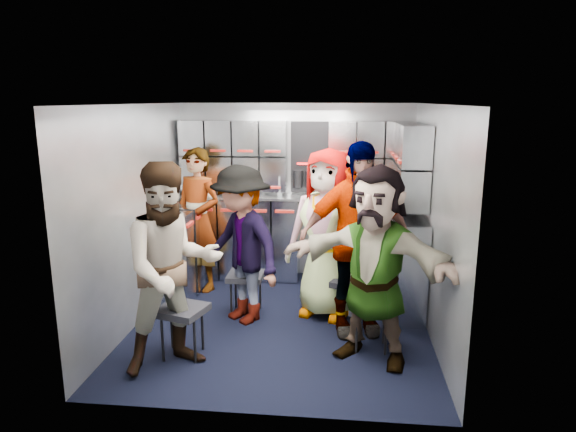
# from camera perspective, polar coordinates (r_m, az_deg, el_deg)

# --- Properties ---
(floor) EXTENTS (3.00, 3.00, 0.00)m
(floor) POSITION_cam_1_polar(r_m,az_deg,el_deg) (5.14, -0.75, -11.80)
(floor) COLOR black
(floor) RESTS_ON ground
(wall_back) EXTENTS (2.80, 0.04, 2.10)m
(wall_back) POSITION_cam_1_polar(r_m,az_deg,el_deg) (6.26, 0.85, 2.80)
(wall_back) COLOR #979EA5
(wall_back) RESTS_ON ground
(wall_left) EXTENTS (0.04, 3.00, 2.10)m
(wall_left) POSITION_cam_1_polar(r_m,az_deg,el_deg) (5.15, -16.44, 0.07)
(wall_left) COLOR #979EA5
(wall_left) RESTS_ON ground
(wall_right) EXTENTS (0.04, 3.00, 2.10)m
(wall_right) POSITION_cam_1_polar(r_m,az_deg,el_deg) (4.84, 15.92, -0.71)
(wall_right) COLOR #979EA5
(wall_right) RESTS_ON ground
(ceiling) EXTENTS (2.80, 3.00, 0.02)m
(ceiling) POSITION_cam_1_polar(r_m,az_deg,el_deg) (4.67, -0.82, 12.32)
(ceiling) COLOR silver
(ceiling) RESTS_ON wall_back
(cart_bank_back) EXTENTS (2.68, 0.38, 0.99)m
(cart_bank_back) POSITION_cam_1_polar(r_m,az_deg,el_deg) (6.18, 0.65, -2.62)
(cart_bank_back) COLOR #A4AAB4
(cart_bank_back) RESTS_ON ground
(cart_bank_left) EXTENTS (0.38, 0.76, 0.99)m
(cart_bank_left) POSITION_cam_1_polar(r_m,az_deg,el_deg) (5.72, -12.03, -4.17)
(cart_bank_left) COLOR #A4AAB4
(cart_bank_left) RESTS_ON ground
(counter) EXTENTS (2.68, 0.42, 0.03)m
(counter) POSITION_cam_1_polar(r_m,az_deg,el_deg) (6.06, 0.66, 2.12)
(counter) COLOR #B4B7BC
(counter) RESTS_ON cart_bank_back
(locker_bank_back) EXTENTS (2.68, 0.28, 0.82)m
(locker_bank_back) POSITION_cam_1_polar(r_m,az_deg,el_deg) (6.05, 0.73, 6.66)
(locker_bank_back) COLOR #A4AAB4
(locker_bank_back) RESTS_ON wall_back
(locker_bank_right) EXTENTS (0.28, 1.00, 0.82)m
(locker_bank_right) POSITION_cam_1_polar(r_m,az_deg,el_deg) (5.42, 13.41, 5.59)
(locker_bank_right) COLOR #A4AAB4
(locker_bank_right) RESTS_ON wall_right
(right_cabinet) EXTENTS (0.28, 1.20, 1.00)m
(right_cabinet) POSITION_cam_1_polar(r_m,az_deg,el_deg) (5.53, 13.00, -4.77)
(right_cabinet) COLOR #A4AAB4
(right_cabinet) RESTS_ON ground
(coffee_niche) EXTENTS (0.46, 0.16, 0.84)m
(coffee_niche) POSITION_cam_1_polar(r_m,az_deg,el_deg) (6.10, 2.48, 6.50)
(coffee_niche) COLOR black
(coffee_niche) RESTS_ON wall_back
(red_latch_strip) EXTENTS (2.60, 0.02, 0.03)m
(red_latch_strip) POSITION_cam_1_polar(r_m,az_deg,el_deg) (5.89, 0.48, 0.47)
(red_latch_strip) COLOR maroon
(red_latch_strip) RESTS_ON cart_bank_back
(jump_seat_near_left) EXTENTS (0.46, 0.44, 0.44)m
(jump_seat_near_left) POSITION_cam_1_polar(r_m,az_deg,el_deg) (4.48, -11.72, -10.46)
(jump_seat_near_left) COLOR black
(jump_seat_near_left) RESTS_ON ground
(jump_seat_mid_left) EXTENTS (0.35, 0.33, 0.42)m
(jump_seat_mid_left) POSITION_cam_1_polar(r_m,az_deg,el_deg) (5.26, -4.74, -6.89)
(jump_seat_mid_left) COLOR black
(jump_seat_mid_left) RESTS_ON ground
(jump_seat_center) EXTENTS (0.40, 0.38, 0.45)m
(jump_seat_center) POSITION_cam_1_polar(r_m,az_deg,el_deg) (5.39, 4.35, -6.11)
(jump_seat_center) COLOR black
(jump_seat_center) RESTS_ON ground
(jump_seat_mid_right) EXTENTS (0.48, 0.47, 0.44)m
(jump_seat_mid_right) POSITION_cam_1_polar(r_m,az_deg,el_deg) (5.04, 7.33, -7.60)
(jump_seat_mid_right) COLOR black
(jump_seat_mid_right) RESTS_ON ground
(jump_seat_near_right) EXTENTS (0.40, 0.38, 0.40)m
(jump_seat_near_right) POSITION_cam_1_polar(r_m,az_deg,el_deg) (4.58, 9.23, -10.38)
(jump_seat_near_right) COLOR black
(jump_seat_near_right) RESTS_ON ground
(attendant_standing) EXTENTS (0.70, 0.59, 1.63)m
(attendant_standing) POSITION_cam_1_polar(r_m,az_deg,el_deg) (5.87, -10.01, -0.44)
(attendant_standing) COLOR black
(attendant_standing) RESTS_ON ground
(attendant_arc_a) EXTENTS (1.04, 0.98, 1.69)m
(attendant_arc_a) POSITION_cam_1_polar(r_m,az_deg,el_deg) (4.16, -12.75, -5.69)
(attendant_arc_a) COLOR black
(attendant_arc_a) RESTS_ON ground
(attendant_arc_b) EXTENTS (1.13, 1.08, 1.54)m
(attendant_arc_b) POSITION_cam_1_polar(r_m,az_deg,el_deg) (4.97, -5.21, -3.21)
(attendant_arc_b) COLOR black
(attendant_arc_b) RESTS_ON ground
(attendant_arc_c) EXTENTS (0.96, 0.79, 1.69)m
(attendant_arc_c) POSITION_cam_1_polar(r_m,az_deg,el_deg) (5.08, 4.37, -1.98)
(attendant_arc_c) COLOR black
(attendant_arc_c) RESTS_ON ground
(attendant_arc_d) EXTENTS (1.12, 0.65, 1.79)m
(attendant_arc_d) POSITION_cam_1_polar(r_m,az_deg,el_deg) (4.71, 7.55, -2.61)
(attendant_arc_d) COLOR black
(attendant_arc_d) RESTS_ON ground
(attendant_arc_e) EXTENTS (1.59, 1.08, 1.65)m
(attendant_arc_e) POSITION_cam_1_polar(r_m,az_deg,el_deg) (4.24, 9.59, -5.45)
(attendant_arc_e) COLOR black
(attendant_arc_e) RESTS_ON ground
(bottle_left) EXTENTS (0.06, 0.06, 0.23)m
(bottle_left) POSITION_cam_1_polar(r_m,az_deg,el_deg) (6.07, -4.73, 3.33)
(bottle_left) COLOR white
(bottle_left) RESTS_ON counter
(bottle_mid) EXTENTS (0.06, 0.06, 0.24)m
(bottle_mid) POSITION_cam_1_polar(r_m,az_deg,el_deg) (6.00, -0.93, 3.33)
(bottle_mid) COLOR white
(bottle_mid) RESTS_ON counter
(bottle_right) EXTENTS (0.07, 0.07, 0.25)m
(bottle_right) POSITION_cam_1_polar(r_m,az_deg,el_deg) (5.97, 9.18, 3.14)
(bottle_right) COLOR white
(bottle_right) RESTS_ON counter
(cup_left) EXTENTS (0.09, 0.09, 0.10)m
(cup_left) POSITION_cam_1_polar(r_m,az_deg,el_deg) (6.16, -8.67, 2.80)
(cup_left) COLOR #C5AD8B
(cup_left) RESTS_ON counter
(cup_right) EXTENTS (0.07, 0.07, 0.10)m
(cup_right) POSITION_cam_1_polar(r_m,az_deg,el_deg) (5.97, 9.43, 2.41)
(cup_right) COLOR #C5AD8B
(cup_right) RESTS_ON counter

